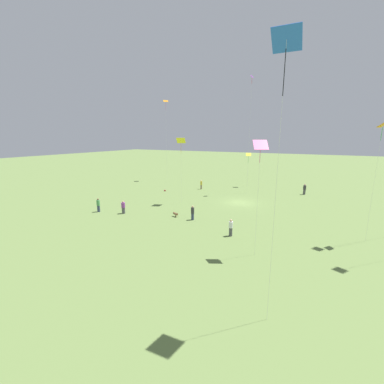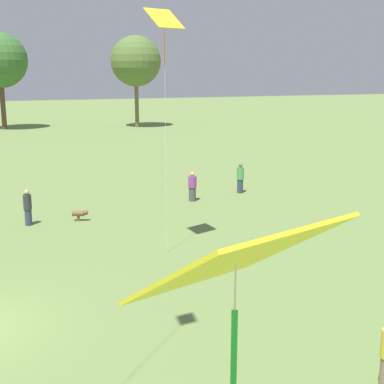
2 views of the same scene
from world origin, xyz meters
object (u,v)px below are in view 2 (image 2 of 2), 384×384
Objects in this scene: person_3 at (28,208)px; kite_0 at (235,292)px; kite_8 at (164,24)px; dog_0 at (80,213)px; person_0 at (240,178)px; person_2 at (192,187)px.

person_3 is 23.87m from kite_0.
kite_0 is (0.03, -23.29, 5.23)m from person_3.
person_3 is at bearing 153.93° from kite_8.
kite_8 is at bearing -79.46° from kite_0.
dog_0 is at bearing 137.67° from kite_8.
kite_0 is at bearing 154.17° from person_3.
kite_8 is 10.72m from dog_0.
person_0 is at bearing -103.28° from person_3.
person_3 is 2.22× the size of dog_0.
kite_8 reaches higher than person_2.
kite_8 is (5.00, -6.05, 8.03)m from person_3.
kite_0 is 18.16m from kite_8.
person_2 is 9.20m from person_3.
dog_0 is (2.43, -0.09, -0.49)m from person_3.
kite_0 is 8.37× the size of dog_0.
person_0 is 14.04m from kite_8.
kite_8 is at bearing 143.26° from person_2.
kite_8 is at bearing 44.14° from dog_0.
dog_0 is (-6.58, -1.93, -0.44)m from person_2.
kite_8 is 12.12× the size of dog_0.
person_0 is 1.08× the size of person_2.
person_3 is 2.48m from dog_0.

